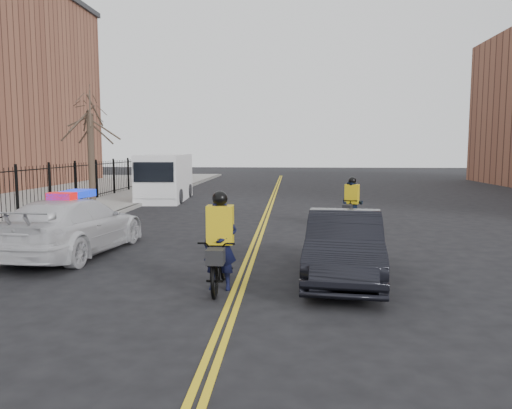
{
  "coord_description": "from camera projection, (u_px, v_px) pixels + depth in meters",
  "views": [
    {
      "loc": [
        0.98,
        -10.95,
        2.66
      ],
      "look_at": [
        0.13,
        1.13,
        1.3
      ],
      "focal_mm": 35.0,
      "sensor_mm": 36.0,
      "label": 1
    }
  ],
  "objects": [
    {
      "name": "ground",
      "position": [
        247.0,
        267.0,
        11.22
      ],
      "size": [
        120.0,
        120.0,
        0.0
      ],
      "primitive_type": "plane",
      "color": "black",
      "rests_on": "ground"
    },
    {
      "name": "center_line_left",
      "position": [
        263.0,
        218.0,
        19.15
      ],
      "size": [
        0.1,
        60.0,
        0.01
      ],
      "primitive_type": "cube",
      "color": "gold",
      "rests_on": "ground"
    },
    {
      "name": "center_line_right",
      "position": [
        267.0,
        218.0,
        19.14
      ],
      "size": [
        0.1,
        60.0,
        0.01
      ],
      "primitive_type": "cube",
      "color": "gold",
      "rests_on": "ground"
    },
    {
      "name": "sidewalk",
      "position": [
        76.0,
        214.0,
        19.66
      ],
      "size": [
        3.0,
        60.0,
        0.15
      ],
      "primitive_type": "cube",
      "color": "gray",
      "rests_on": "ground"
    },
    {
      "name": "curb",
      "position": [
        113.0,
        215.0,
        19.56
      ],
      "size": [
        0.2,
        60.0,
        0.15
      ],
      "primitive_type": "cube",
      "color": "gray",
      "rests_on": "ground"
    },
    {
      "name": "iron_fence",
      "position": [
        38.0,
        191.0,
        19.66
      ],
      "size": [
        0.12,
        28.0,
        2.0
      ],
      "primitive_type": null,
      "color": "black",
      "rests_on": "ground"
    },
    {
      "name": "street_tree",
      "position": [
        90.0,
        128.0,
        21.27
      ],
      "size": [
        3.2,
        3.2,
        4.8
      ],
      "color": "#3C2E23",
      "rests_on": "sidewalk"
    },
    {
      "name": "police_cruiser",
      "position": [
        73.0,
        226.0,
        12.55
      ],
      "size": [
        2.45,
        5.12,
        1.6
      ],
      "rotation": [
        0.0,
        0.0,
        3.05
      ],
      "color": "silver",
      "rests_on": "ground"
    },
    {
      "name": "dark_sedan",
      "position": [
        344.0,
        246.0,
        10.12
      ],
      "size": [
        1.89,
        4.34,
        1.39
      ],
      "primitive_type": "imported",
      "rotation": [
        0.0,
        0.0,
        -0.1
      ],
      "color": "black",
      "rests_on": "ground"
    },
    {
      "name": "cargo_van",
      "position": [
        165.0,
        178.0,
        25.54
      ],
      "size": [
        2.45,
        5.74,
        2.35
      ],
      "rotation": [
        0.0,
        0.0,
        0.06
      ],
      "color": "white",
      "rests_on": "ground"
    },
    {
      "name": "cyclist_near",
      "position": [
        220.0,
        255.0,
        9.41
      ],
      "size": [
        0.69,
        1.92,
        1.88
      ],
      "rotation": [
        0.0,
        0.0,
        0.01
      ],
      "color": "black",
      "rests_on": "ground"
    },
    {
      "name": "cyclist_far",
      "position": [
        352.0,
        207.0,
        16.91
      ],
      "size": [
        1.02,
        1.75,
        1.71
      ],
      "rotation": [
        0.0,
        0.0,
        -0.35
      ],
      "color": "black",
      "rests_on": "ground"
    }
  ]
}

